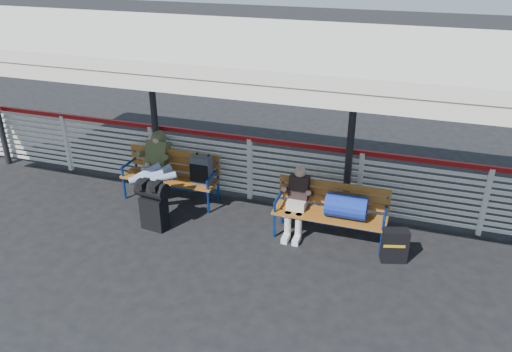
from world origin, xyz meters
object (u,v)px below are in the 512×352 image
(luggage_stack, at_px, (153,203))
(suitcase_side, at_px, (395,245))
(companion_person, at_px, (297,201))
(traveler_man, at_px, (154,170))
(bench_left, at_px, (183,171))
(bench_right, at_px, (340,207))

(luggage_stack, bearing_deg, suitcase_side, 11.64)
(luggage_stack, distance_m, companion_person, 2.37)
(companion_person, distance_m, suitcase_side, 1.66)
(companion_person, bearing_deg, suitcase_side, -10.54)
(luggage_stack, relative_size, traveler_man, 0.53)
(bench_left, relative_size, companion_person, 1.57)
(bench_left, distance_m, traveler_man, 0.53)
(bench_right, height_order, companion_person, companion_person)
(traveler_man, height_order, companion_person, traveler_man)
(companion_person, bearing_deg, traveler_man, 178.29)
(suitcase_side, bearing_deg, luggage_stack, 168.75)
(traveler_man, bearing_deg, companion_person, -1.71)
(luggage_stack, height_order, companion_person, companion_person)
(companion_person, height_order, suitcase_side, companion_person)
(bench_left, relative_size, traveler_man, 1.10)
(bench_right, relative_size, traveler_man, 1.10)
(bench_right, bearing_deg, bench_left, 171.89)
(suitcase_side, bearing_deg, bench_left, 153.64)
(companion_person, relative_size, suitcase_side, 2.16)
(luggage_stack, distance_m, bench_left, 1.04)
(luggage_stack, height_order, bench_left, bench_left)
(luggage_stack, height_order, traveler_man, traveler_man)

